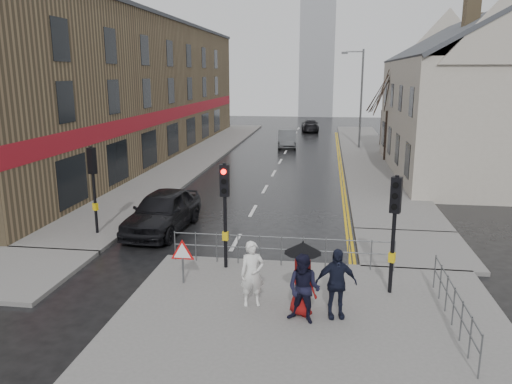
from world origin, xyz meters
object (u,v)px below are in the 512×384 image
(pedestrian_b, at_px, (304,289))
(car_parked, at_px, (163,211))
(car_mid, at_px, (287,139))
(pedestrian_a, at_px, (252,274))
(pedestrian_d, at_px, (336,283))
(pedestrian_with_umbrella, at_px, (302,275))

(pedestrian_b, xyz_separation_m, car_parked, (-6.00, 7.08, -0.20))
(car_mid, bearing_deg, pedestrian_a, -91.62)
(pedestrian_b, height_order, car_mid, pedestrian_b)
(pedestrian_a, bearing_deg, pedestrian_b, -45.45)
(pedestrian_d, bearing_deg, pedestrian_with_umbrella, 167.09)
(pedestrian_a, height_order, pedestrian_with_umbrella, pedestrian_with_umbrella)
(pedestrian_with_umbrella, xyz_separation_m, pedestrian_d, (0.85, -0.02, -0.18))
(pedestrian_a, xyz_separation_m, car_parked, (-4.60, 6.34, -0.20))
(pedestrian_b, bearing_deg, pedestrian_a, 170.26)
(pedestrian_d, distance_m, car_parked, 9.54)
(pedestrian_a, distance_m, car_parked, 7.83)
(pedestrian_b, distance_m, car_parked, 9.28)
(pedestrian_d, relative_size, car_parked, 0.37)
(pedestrian_with_umbrella, bearing_deg, pedestrian_b, -81.13)
(pedestrian_b, relative_size, car_mid, 0.40)
(pedestrian_b, height_order, car_parked, pedestrian_b)
(car_mid, bearing_deg, pedestrian_d, -87.63)
(car_mid, bearing_deg, car_parked, -101.66)
(car_parked, height_order, car_mid, car_parked)
(pedestrian_with_umbrella, bearing_deg, pedestrian_d, -1.02)
(pedestrian_a, xyz_separation_m, car_mid, (-1.54, 30.64, -0.30))
(pedestrian_with_umbrella, distance_m, car_parked, 8.95)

